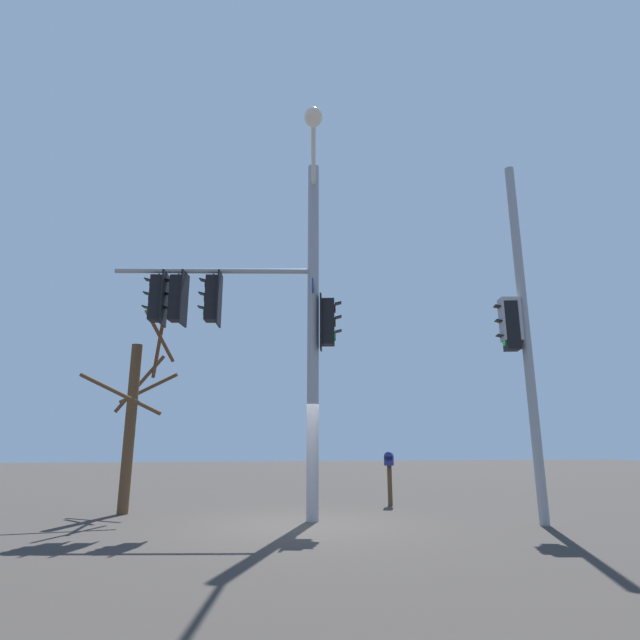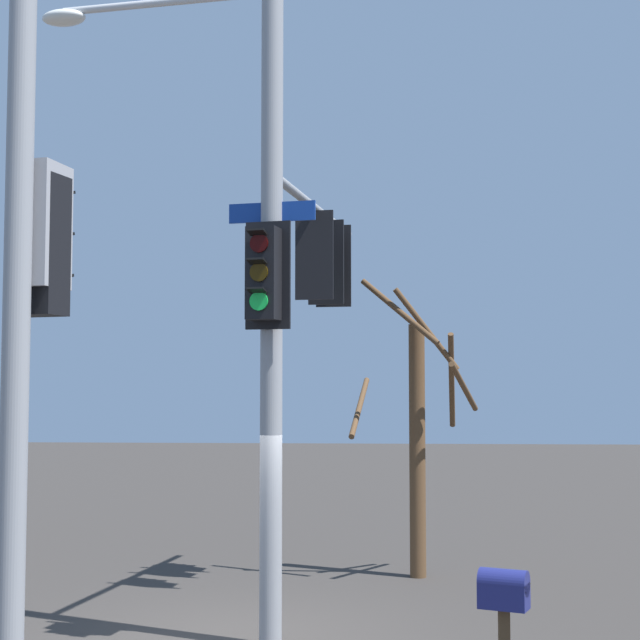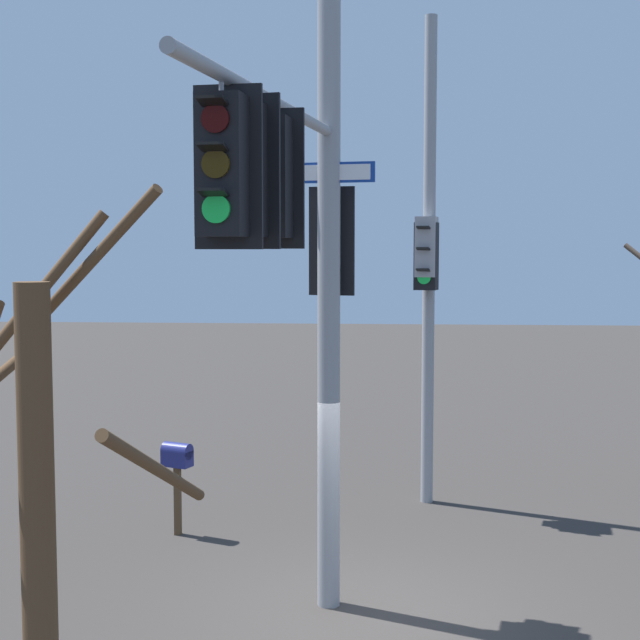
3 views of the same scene
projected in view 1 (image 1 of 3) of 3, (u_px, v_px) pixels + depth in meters
The scene contains 5 objects.
ground_plane at pixel (302, 525), 10.27m from camera, with size 80.00×80.00×0.00m, color #34302C.
main_signal_pole_assembly at pixel (266, 306), 11.81m from camera, with size 5.41×4.00×8.51m.
secondary_pole_assembly at pixel (519, 328), 11.23m from camera, with size 0.76×0.42×8.12m.
mailbox at pixel (389, 463), 13.81m from camera, with size 0.38×0.50×1.41m.
bare_tree_corner at pixel (133, 414), 12.47m from camera, with size 2.10×2.14×4.83m.
Camera 1 is at (-1.56, -10.88, 1.61)m, focal length 28.18 mm.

